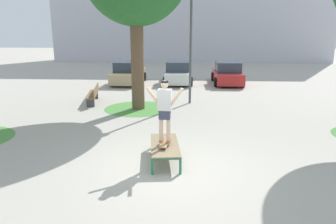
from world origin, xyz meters
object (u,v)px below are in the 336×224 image
at_px(skateboard, 165,143).
at_px(light_post, 191,24).
at_px(car_red, 227,74).
at_px(skater, 165,107).
at_px(car_tan, 128,73).
at_px(park_bench, 93,94).
at_px(skate_box, 165,146).
at_px(car_white, 178,73).

height_order(skateboard, light_post, light_post).
bearing_deg(car_red, skater, -103.50).
xyz_separation_m(car_tan, light_post, (4.15, -5.91, 3.13)).
relative_size(skater, light_post, 0.29).
distance_m(park_bench, light_post, 5.88).
xyz_separation_m(skate_box, skateboard, (0.01, -0.10, 0.12)).
bearing_deg(skater, skate_box, 96.83).
relative_size(skate_box, car_white, 0.46).
height_order(skater, car_white, skater).
bearing_deg(car_red, skate_box, -103.64).
bearing_deg(light_post, car_tan, 125.07).
xyz_separation_m(skater, park_bench, (-4.09, 7.25, -1.08)).
height_order(skateboard, car_white, car_white).
bearing_deg(skateboard, skate_box, 96.64).
xyz_separation_m(car_red, park_bench, (-7.35, -6.35, -0.24)).
bearing_deg(park_bench, car_white, 58.17).
distance_m(car_white, park_bench, 7.61).
bearing_deg(skater, car_red, 76.50).
relative_size(car_tan, light_post, 0.73).
bearing_deg(car_white, park_bench, -121.83).
relative_size(skate_box, car_tan, 0.46).
xyz_separation_m(skater, car_tan, (-3.43, 13.38, -0.84)).
relative_size(park_bench, light_post, 0.42).
bearing_deg(car_red, car_tan, -178.09).
xyz_separation_m(skateboard, car_tan, (-3.43, 13.38, 0.15)).
bearing_deg(park_bench, skateboard, -60.59).
distance_m(car_tan, light_post, 7.87).
height_order(car_red, light_post, light_post).
height_order(skate_box, skater, skater).
distance_m(car_tan, car_white, 3.37).
xyz_separation_m(skate_box, car_white, (-0.07, 13.61, 0.28)).
relative_size(car_tan, park_bench, 1.74).
distance_m(car_red, light_post, 7.34).
relative_size(skateboard, car_white, 0.19).
xyz_separation_m(skateboard, park_bench, (-4.09, 7.26, -0.09)).
bearing_deg(light_post, car_white, 97.28).
bearing_deg(skater, car_white, 90.34).
relative_size(skate_box, light_post, 0.34).
bearing_deg(skateboard, car_white, 90.34).
relative_size(skate_box, skateboard, 2.43).
bearing_deg(park_bench, light_post, 2.59).
relative_size(car_white, car_red, 1.01).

